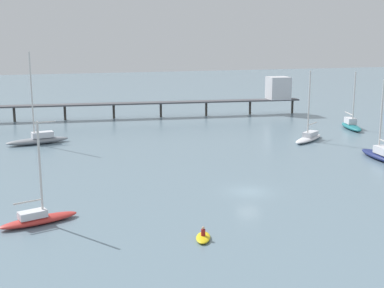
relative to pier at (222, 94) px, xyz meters
The scene contains 8 objects.
ground_plane 56.55m from the pier, 108.92° to the right, with size 400.00×400.00×0.00m, color slate.
pier is the anchor object (origin of this frame).
sailboat_white 30.94m from the pier, 84.32° to the right, with size 8.48×7.01×11.44m.
sailboat_teal 28.84m from the pier, 55.55° to the right, with size 4.49×8.95×10.58m.
sailboat_gray 43.67m from the pier, 153.87° to the right, with size 9.99×4.03×14.46m.
sailboat_red 69.40m from the pier, 125.71° to the right, with size 7.34×3.74×9.36m.
sailboat_navy 45.82m from the pier, 83.17° to the right, with size 3.31×9.05×11.03m.
dinghy_yellow 70.23m from the pier, 113.13° to the right, with size 2.09×2.86×1.14m.
Camera 1 is at (-22.82, -48.72, 16.47)m, focal length 47.66 mm.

